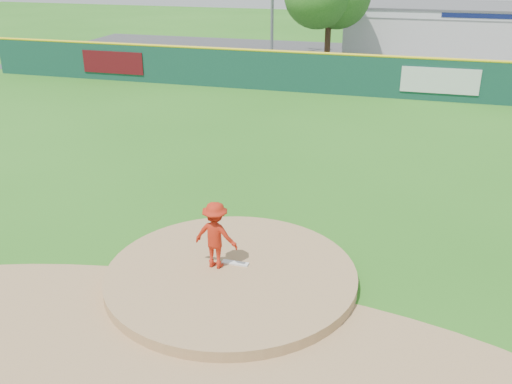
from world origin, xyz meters
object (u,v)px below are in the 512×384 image
(pitcher, at_px, (216,235))
(van, at_px, (336,68))
(playground_slide, at_px, (152,57))
(pool_building_grp, at_px, (461,30))

(pitcher, distance_m, van, 21.46)
(van, xyz_separation_m, playground_slide, (-11.17, 0.10, 0.03))
(van, relative_size, playground_slide, 1.86)
(van, bearing_deg, pitcher, -178.04)
(pitcher, xyz_separation_m, playground_slide, (-11.74, 21.55, -0.33))
(van, distance_m, playground_slide, 11.17)
(pitcher, distance_m, pool_building_grp, 32.52)
(van, relative_size, pool_building_grp, 0.30)
(pitcher, xyz_separation_m, pool_building_grp, (6.38, 31.88, 0.65))
(van, height_order, playground_slide, playground_slide)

